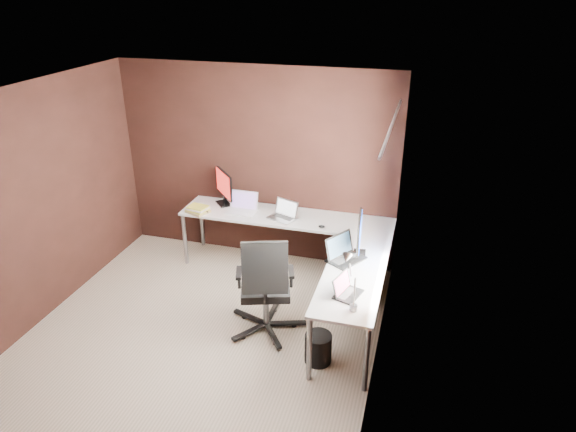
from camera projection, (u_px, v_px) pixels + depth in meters
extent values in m
cube|color=beige|center=(205.00, 330.00, 5.48)|extent=(3.60, 3.60, 0.00)
cube|color=white|center=(185.00, 95.00, 4.41)|extent=(3.60, 3.60, 0.00)
cube|color=black|center=(257.00, 165.00, 6.51)|extent=(3.60, 0.00, 2.50)
cube|color=black|center=(79.00, 341.00, 3.38)|extent=(3.60, 0.00, 2.50)
cube|color=black|center=(39.00, 205.00, 5.39)|extent=(0.00, 3.60, 2.50)
cube|color=black|center=(384.00, 250.00, 4.50)|extent=(0.00, 3.60, 2.50)
cube|color=white|center=(389.00, 213.00, 4.73)|extent=(0.00, 1.00, 1.30)
cube|color=orange|center=(373.00, 270.00, 4.19)|extent=(0.01, 0.35, 2.00)
cube|color=orange|center=(390.00, 202.00, 5.45)|extent=(0.01, 0.35, 2.00)
cylinder|color=slate|center=(392.00, 124.00, 4.38)|extent=(0.02, 1.90, 0.02)
cube|color=white|center=(286.00, 217.00, 6.36)|extent=(2.65, 0.60, 0.03)
cube|color=white|center=(354.00, 275.00, 5.13)|extent=(0.60, 1.65, 0.03)
cylinder|color=slate|center=(185.00, 239.00, 6.61)|extent=(0.05, 0.05, 0.70)
cylinder|color=slate|center=(202.00, 222.00, 7.06)|extent=(0.05, 0.05, 0.70)
cylinder|color=slate|center=(309.00, 349.00, 4.67)|extent=(0.05, 0.05, 0.70)
cylinder|color=slate|center=(366.00, 360.00, 4.54)|extent=(0.05, 0.05, 0.70)
cylinder|color=slate|center=(390.00, 247.00, 6.43)|extent=(0.05, 0.05, 0.70)
cube|color=white|center=(356.00, 271.00, 6.00)|extent=(0.42, 0.50, 0.60)
cube|color=black|center=(224.00, 203.00, 6.68)|extent=(0.26, 0.27, 0.01)
cube|color=black|center=(225.00, 199.00, 6.67)|extent=(0.06, 0.06, 0.10)
cube|color=black|center=(224.00, 183.00, 6.57)|extent=(0.37, 0.40, 0.34)
cube|color=red|center=(223.00, 183.00, 6.57)|extent=(0.34, 0.37, 0.31)
cube|color=black|center=(360.00, 254.00, 5.48)|extent=(0.15, 0.21, 0.01)
cube|color=black|center=(358.00, 249.00, 5.46)|extent=(0.03, 0.05, 0.09)
cube|color=black|center=(359.00, 232.00, 5.37)|extent=(0.08, 0.53, 0.33)
cube|color=#0B32BB|center=(361.00, 232.00, 5.37)|extent=(0.05, 0.50, 0.30)
cube|color=white|center=(242.00, 212.00, 6.45)|extent=(0.37, 0.26, 0.02)
cube|color=white|center=(244.00, 200.00, 6.49)|extent=(0.37, 0.07, 0.23)
cube|color=#7E5BA4|center=(244.00, 200.00, 6.48)|extent=(0.32, 0.06, 0.20)
cube|color=silver|center=(282.00, 218.00, 6.28)|extent=(0.39, 0.33, 0.02)
cube|color=silver|center=(287.00, 208.00, 6.30)|extent=(0.33, 0.18, 0.20)
cube|color=silver|center=(286.00, 208.00, 6.29)|extent=(0.29, 0.15, 0.17)
cube|color=black|center=(346.00, 259.00, 5.37)|extent=(0.43, 0.47, 0.02)
cube|color=black|center=(339.00, 245.00, 5.38)|extent=(0.26, 0.37, 0.24)
cube|color=#1C2D3B|center=(340.00, 245.00, 5.38)|extent=(0.23, 0.32, 0.21)
cube|color=black|center=(348.00, 294.00, 4.78)|extent=(0.28, 0.33, 0.02)
cube|color=black|center=(341.00, 283.00, 4.78)|extent=(0.14, 0.29, 0.18)
cube|color=#B65378|center=(342.00, 283.00, 4.77)|extent=(0.12, 0.25, 0.15)
cube|color=tan|center=(198.00, 211.00, 6.45)|extent=(0.32, 0.29, 0.03)
cube|color=#D5D741|center=(198.00, 210.00, 6.44)|extent=(0.29, 0.25, 0.02)
cube|color=white|center=(198.00, 208.00, 6.43)|extent=(0.29, 0.25, 0.02)
cube|color=#D5D741|center=(197.00, 207.00, 6.42)|extent=(0.26, 0.21, 0.02)
ellipsoid|color=black|center=(205.00, 212.00, 6.42)|extent=(0.10, 0.07, 0.04)
ellipsoid|color=black|center=(322.00, 226.00, 6.06)|extent=(0.09, 0.08, 0.03)
cylinder|color=slate|center=(353.00, 308.00, 4.56)|extent=(0.07, 0.07, 0.05)
cylinder|color=slate|center=(354.00, 292.00, 4.48)|extent=(0.02, 0.02, 0.28)
cylinder|color=slate|center=(351.00, 270.00, 4.44)|extent=(0.02, 0.16, 0.21)
cone|color=slate|center=(347.00, 258.00, 4.48)|extent=(0.09, 0.11, 0.12)
cylinder|color=slate|center=(266.00, 306.00, 5.41)|extent=(0.06, 0.06, 0.41)
cube|color=black|center=(265.00, 287.00, 5.31)|extent=(0.62, 0.62, 0.09)
cube|color=black|center=(265.00, 268.00, 4.94)|extent=(0.47, 0.26, 0.54)
cylinder|color=black|center=(318.00, 348.00, 4.98)|extent=(0.28, 0.28, 0.30)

